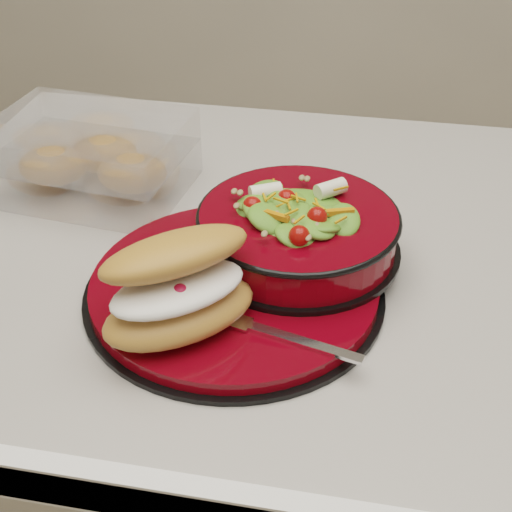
% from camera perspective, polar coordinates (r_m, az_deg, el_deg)
% --- Properties ---
extents(island_counter, '(1.24, 0.74, 0.90)m').
position_cam_1_polar(island_counter, '(1.16, 8.99, -18.03)').
color(island_counter, beige).
rests_on(island_counter, ground).
extents(dinner_plate, '(0.32, 0.32, 0.02)m').
position_cam_1_polar(dinner_plate, '(0.76, -1.71, -2.55)').
color(dinner_plate, black).
rests_on(dinner_plate, island_counter).
extents(salad_bowl, '(0.23, 0.23, 0.10)m').
position_cam_1_polar(salad_bowl, '(0.78, 3.39, 2.56)').
color(salad_bowl, black).
rests_on(salad_bowl, dinner_plate).
extents(croissant, '(0.17, 0.18, 0.09)m').
position_cam_1_polar(croissant, '(0.68, -6.11, -2.53)').
color(croissant, '#C87C3D').
rests_on(croissant, dinner_plate).
extents(fork, '(0.15, 0.05, 0.00)m').
position_cam_1_polar(fork, '(0.69, 2.07, -6.37)').
color(fork, silver).
rests_on(fork, dinner_plate).
extents(pastry_box, '(0.26, 0.20, 0.09)m').
position_cam_1_polar(pastry_box, '(0.96, -13.01, 7.64)').
color(pastry_box, white).
rests_on(pastry_box, island_counter).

